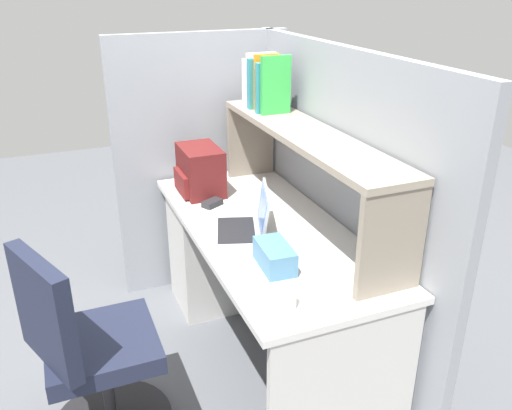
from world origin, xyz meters
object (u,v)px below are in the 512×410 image
object	(u,v)px
paper_cup	(286,298)
office_chair	(91,363)
tissue_box	(275,256)
laptop	(247,224)
backpack	(200,171)
computer_mouse	(212,203)

from	to	relation	value
paper_cup	office_chair	distance (m)	0.87
tissue_box	office_chair	bearing A→B (deg)	-93.63
laptop	backpack	distance (m)	0.58
computer_mouse	paper_cup	xyz separation A→B (m)	(0.98, -0.04, 0.03)
backpack	tissue_box	xyz separation A→B (m)	(0.90, 0.05, -0.08)
paper_cup	office_chair	world-z (taller)	office_chair
backpack	office_chair	xyz separation A→B (m)	(0.80, -0.71, -0.46)
computer_mouse	tissue_box	size ratio (longest dim) A/B	0.47
computer_mouse	paper_cup	distance (m)	0.98
office_chair	backpack	bearing A→B (deg)	-64.14
computer_mouse	tissue_box	distance (m)	0.70
laptop	computer_mouse	bearing A→B (deg)	-171.77
laptop	computer_mouse	distance (m)	0.37
laptop	paper_cup	bearing A→B (deg)	-8.23
laptop	tissue_box	xyz separation A→B (m)	(0.33, -0.01, -0.00)
laptop	paper_cup	xyz separation A→B (m)	(0.61, -0.09, -0.01)
laptop	office_chair	xyz separation A→B (m)	(0.22, -0.77, -0.39)
computer_mouse	office_chair	xyz separation A→B (m)	(0.59, -0.72, -0.35)
laptop	computer_mouse	xyz separation A→B (m)	(-0.37, -0.05, -0.03)
laptop	tissue_box	distance (m)	0.33
computer_mouse	paper_cup	size ratio (longest dim) A/B	1.16
backpack	computer_mouse	world-z (taller)	backpack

